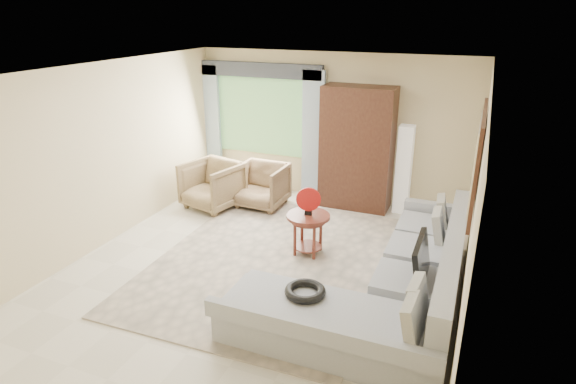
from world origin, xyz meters
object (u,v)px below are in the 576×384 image
at_px(armchair_left, 212,185).
at_px(potted_plant, 216,170).
at_px(floor_lamp, 404,170).
at_px(armchair_right, 261,186).
at_px(armoire, 357,148).
at_px(coffee_table, 308,234).
at_px(sectional_sofa, 395,288).
at_px(tv_screen, 421,261).

relative_size(armchair_left, potted_plant, 1.62).
height_order(potted_plant, floor_lamp, floor_lamp).
bearing_deg(armchair_left, potted_plant, 131.82).
bearing_deg(armchair_right, armoire, 23.71).
relative_size(armchair_left, armoire, 0.43).
bearing_deg(coffee_table, armchair_right, 134.87).
distance_m(armchair_left, armchair_right, 0.85).
xyz_separation_m(sectional_sofa, potted_plant, (-4.09, 2.99, -0.01)).
bearing_deg(potted_plant, tv_screen, -34.97).
height_order(coffee_table, potted_plant, coffee_table).
relative_size(potted_plant, floor_lamp, 0.37).
bearing_deg(potted_plant, floor_lamp, -0.44).
distance_m(tv_screen, armoire, 3.33).
relative_size(coffee_table, armchair_right, 0.73).
height_order(tv_screen, potted_plant, tv_screen).
height_order(sectional_sofa, floor_lamp, floor_lamp).
distance_m(armchair_left, potted_plant, 1.23).
height_order(sectional_sofa, armoire, armoire).
distance_m(sectional_sofa, potted_plant, 5.06).
bearing_deg(armoire, armchair_right, -157.42).
relative_size(sectional_sofa, floor_lamp, 2.31).
distance_m(tv_screen, armchair_left, 4.28).
xyz_separation_m(armoire, floor_lamp, (0.80, 0.06, -0.30)).
relative_size(sectional_sofa, tv_screen, 4.68).
bearing_deg(tv_screen, floor_lamp, 103.07).
distance_m(coffee_table, potted_plant, 3.42).
distance_m(armchair_right, potted_plant, 1.52).
xyz_separation_m(tv_screen, potted_plant, (-4.35, 3.04, -0.44)).
bearing_deg(floor_lamp, coffee_table, -114.55).
relative_size(coffee_table, potted_plant, 1.10).
bearing_deg(armchair_right, sectional_sofa, -38.36).
bearing_deg(armchair_left, armchair_right, 39.15).
height_order(armchair_left, floor_lamp, floor_lamp).
xyz_separation_m(armchair_right, armoire, (1.52, 0.63, 0.67)).
height_order(tv_screen, armchair_left, tv_screen).
distance_m(armchair_right, armoire, 1.77).
distance_m(armoire, floor_lamp, 0.86).
relative_size(tv_screen, coffee_table, 1.22).
relative_size(tv_screen, armchair_right, 0.89).
bearing_deg(potted_plant, armchair_left, -62.25).
bearing_deg(sectional_sofa, armoire, 113.06).
bearing_deg(armchair_left, armoire, 37.50).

